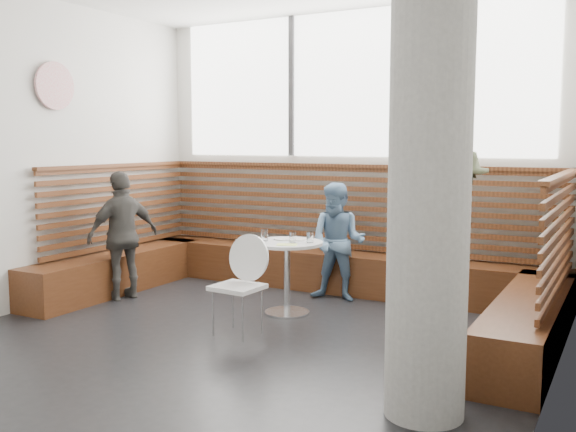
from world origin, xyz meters
The scene contains 15 objects.
room centered at (0.00, 0.00, 1.60)m, with size 5.00×5.00×3.20m.
booth centered at (0.00, 1.77, 0.41)m, with size 5.00×2.50×1.44m.
concrete_column centered at (1.85, -0.60, 1.60)m, with size 0.50×0.50×3.20m, color gray.
wall_art centered at (-2.46, 0.40, 2.30)m, with size 0.50×0.50×0.03m, color white.
cafe_table centered at (-0.06, 1.08, 0.53)m, with size 0.71×0.71×0.73m.
cafe_chair centered at (-0.11, 0.32, 0.52)m, with size 0.42×0.41×0.89m.
adult_man centered at (1.55, 1.12, 0.84)m, with size 1.09×0.63×1.69m, color #3E472F.
child_back centered at (0.16, 1.84, 0.64)m, with size 0.62×0.48×1.28m, color #6083A7.
child_left centered at (-1.93, 0.79, 0.70)m, with size 0.82×0.34×1.40m, color #45433F.
plate_near centered at (-0.14, 1.17, 0.74)m, with size 0.21×0.21×0.01m, color white.
plate_far centered at (0.00, 1.21, 0.74)m, with size 0.18×0.18×0.01m, color white.
glass_left centered at (-0.28, 1.02, 0.79)m, with size 0.07×0.07×0.11m, color white.
glass_mid centered at (0.03, 1.04, 0.79)m, with size 0.07×0.07×0.10m, color white.
glass_right centered at (0.17, 1.14, 0.79)m, with size 0.07×0.07×0.11m, color white.
menu_card centered at (0.04, 0.90, 0.74)m, with size 0.19×0.13×0.00m, color #A5C64C.
Camera 1 is at (2.96, -4.43, 1.72)m, focal length 40.00 mm.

